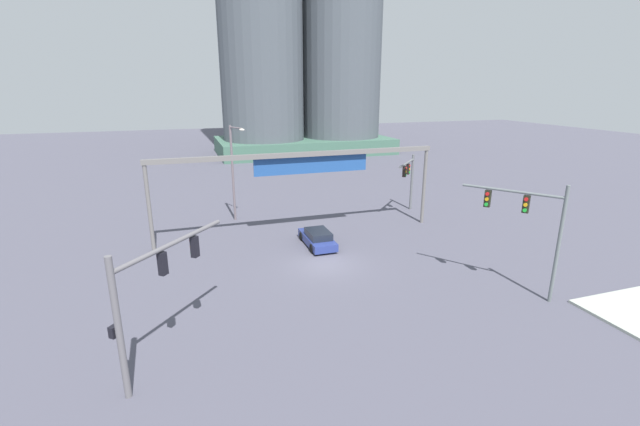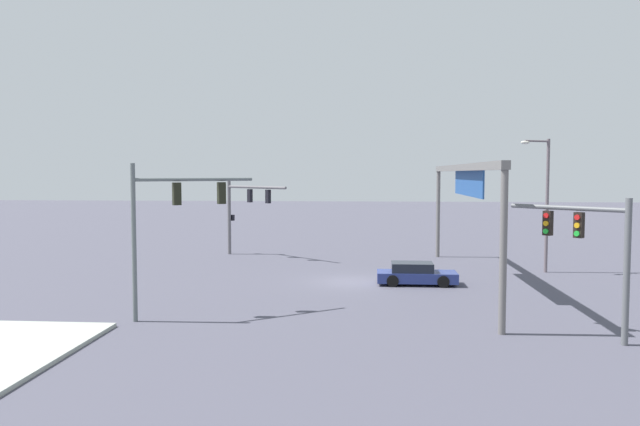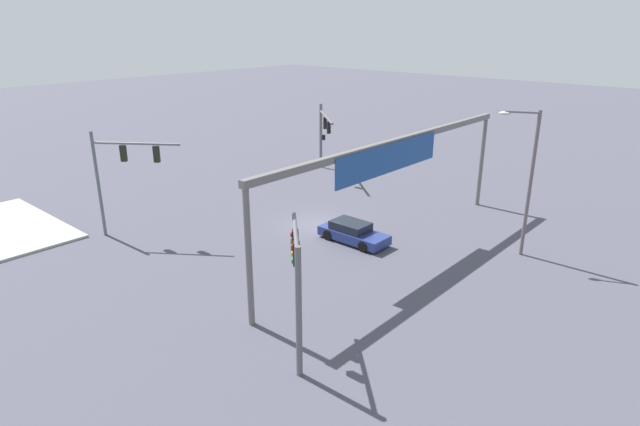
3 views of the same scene
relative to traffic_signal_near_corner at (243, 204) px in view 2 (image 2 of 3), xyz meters
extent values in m
plane|color=#4B4A58|center=(10.09, 8.21, -3.82)|extent=(195.77, 195.77, 0.00)
cylinder|color=#5F5C61|center=(-1.06, -1.26, -0.97)|extent=(0.26, 0.26, 5.70)
cylinder|color=#5F5C61|center=(0.99, 1.14, 1.24)|extent=(4.26, 4.94, 0.19)
cube|color=black|center=(0.55, 0.62, 0.62)|extent=(0.41, 0.41, 0.95)
cylinder|color=red|center=(0.43, 0.73, 0.92)|extent=(0.18, 0.19, 0.20)
cylinder|color=orange|center=(0.43, 0.73, 0.62)|extent=(0.18, 0.19, 0.20)
cylinder|color=green|center=(0.43, 0.73, 0.32)|extent=(0.18, 0.19, 0.20)
cube|color=black|center=(1.86, 2.15, 0.62)|extent=(0.41, 0.41, 0.95)
cylinder|color=red|center=(1.74, 2.26, 0.92)|extent=(0.18, 0.19, 0.20)
cylinder|color=orange|center=(1.74, 2.26, 0.62)|extent=(0.18, 0.19, 0.20)
cylinder|color=green|center=(1.74, 2.26, 0.32)|extent=(0.18, 0.19, 0.20)
cube|color=black|center=(-1.27, -1.09, -1.10)|extent=(0.38, 0.38, 0.44)
cylinder|color=#5B5E61|center=(22.02, 18.12, -1.22)|extent=(0.23, 0.23, 5.20)
cylinder|color=#5B5E61|center=(20.45, 16.49, 0.94)|extent=(3.27, 3.38, 0.18)
cube|color=black|center=(20.81, 16.86, 0.32)|extent=(0.41, 0.41, 0.95)
cylinder|color=red|center=(20.92, 16.75, 0.62)|extent=(0.18, 0.19, 0.20)
cylinder|color=orange|center=(20.92, 16.75, 0.32)|extent=(0.18, 0.19, 0.20)
cylinder|color=green|center=(20.92, 16.75, 0.02)|extent=(0.18, 0.19, 0.20)
cube|color=black|center=(19.96, 15.98, 0.32)|extent=(0.41, 0.41, 0.95)
cylinder|color=red|center=(20.07, 15.87, 0.62)|extent=(0.18, 0.19, 0.20)
cylinder|color=orange|center=(20.07, 15.87, 0.32)|extent=(0.18, 0.19, 0.20)
cylinder|color=green|center=(20.07, 15.87, 0.02)|extent=(0.18, 0.19, 0.20)
cylinder|color=slate|center=(19.98, -0.39, -0.59)|extent=(0.19, 0.19, 6.46)
cylinder|color=slate|center=(18.45, 1.74, 1.97)|extent=(3.18, 4.35, 0.15)
cube|color=black|center=(18.92, 1.08, 1.37)|extent=(0.40, 0.41, 0.95)
cylinder|color=red|center=(18.79, 0.98, 1.67)|extent=(0.17, 0.20, 0.20)
cylinder|color=orange|center=(18.79, 0.98, 1.37)|extent=(0.17, 0.20, 0.20)
cylinder|color=green|center=(18.79, 0.98, 1.07)|extent=(0.17, 0.20, 0.20)
cube|color=black|center=(17.76, 2.70, 1.37)|extent=(0.40, 0.41, 0.95)
cylinder|color=red|center=(17.63, 2.61, 1.67)|extent=(0.17, 0.20, 0.20)
cylinder|color=orange|center=(17.63, 2.61, 1.37)|extent=(0.17, 0.20, 0.20)
cylinder|color=green|center=(17.63, 2.61, 1.07)|extent=(0.17, 0.20, 0.20)
cylinder|color=#665B60|center=(5.81, 19.94, 0.25)|extent=(0.20, 0.20, 8.13)
cylinder|color=#665B60|center=(6.18, 19.16, 4.16)|extent=(0.84, 1.61, 0.12)
ellipsoid|color=silver|center=(6.54, 18.38, 4.06)|extent=(0.53, 0.67, 0.20)
cylinder|color=slate|center=(-0.66, 14.12, -0.73)|extent=(0.28, 0.28, 6.18)
cylinder|color=slate|center=(20.84, 14.12, -0.73)|extent=(0.28, 0.28, 6.18)
cube|color=slate|center=(10.09, 14.12, 2.54)|extent=(21.91, 0.35, 0.35)
cube|color=#20498B|center=(11.10, 14.34, 1.82)|extent=(8.88, 0.08, 1.55)
cube|color=navy|center=(10.66, 11.74, -3.38)|extent=(1.73, 4.30, 0.55)
cube|color=black|center=(10.66, 11.48, -2.86)|extent=(1.52, 2.24, 0.50)
cylinder|color=black|center=(9.87, 13.08, -3.50)|extent=(0.22, 0.64, 0.64)
cylinder|color=black|center=(11.47, 13.07, -3.50)|extent=(0.22, 0.64, 0.64)
cylinder|color=black|center=(9.86, 10.41, -3.50)|extent=(0.22, 0.64, 0.64)
cylinder|color=black|center=(11.46, 10.41, -3.50)|extent=(0.22, 0.64, 0.64)
camera|label=1|loc=(1.50, -16.45, 7.45)|focal=24.19mm
camera|label=2|loc=(44.17, 9.07, 2.24)|focal=34.61mm
camera|label=3|loc=(33.98, 29.76, 8.58)|focal=29.91mm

